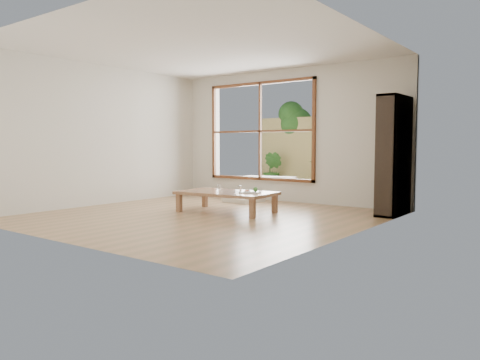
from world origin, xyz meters
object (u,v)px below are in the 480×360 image
(bookshelf, at_px, (394,156))
(garden_bench, at_px, (269,179))
(food_tray, at_px, (251,192))
(low_table, at_px, (227,194))

(bookshelf, bearing_deg, garden_bench, 155.83)
(food_tray, height_order, garden_bench, food_tray)
(garden_bench, bearing_deg, bookshelf, -34.39)
(low_table, distance_m, bookshelf, 2.76)
(bookshelf, height_order, garden_bench, bookshelf)
(bookshelf, bearing_deg, food_tray, -144.66)
(low_table, relative_size, food_tray, 4.55)
(bookshelf, relative_size, garden_bench, 1.52)
(food_tray, xyz_separation_m, garden_bench, (-1.50, 2.81, -0.02))
(low_table, distance_m, food_tray, 0.47)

